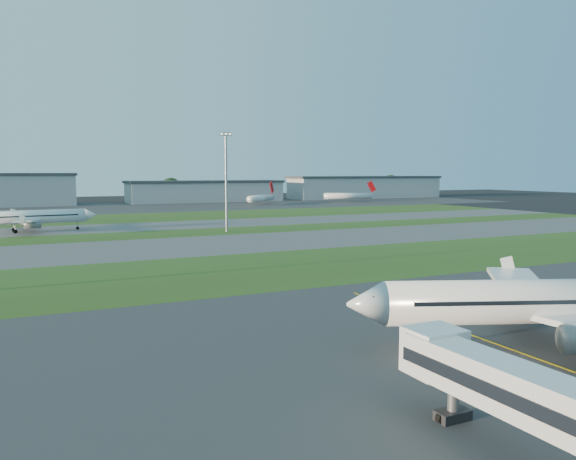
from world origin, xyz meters
TOP-DOWN VIEW (x-y plane):
  - ground at (0.00, 0.00)m, footprint 700.00×700.00m
  - apron_near at (0.00, 0.00)m, footprint 300.00×70.00m
  - grass_strip_a at (0.00, 52.00)m, footprint 300.00×34.00m
  - taxiway_a at (0.00, 85.00)m, footprint 300.00×32.00m
  - grass_strip_b at (0.00, 110.00)m, footprint 300.00×18.00m
  - taxiway_b at (0.00, 132.00)m, footprint 300.00×26.00m
  - grass_strip_c at (0.00, 165.00)m, footprint 300.00×40.00m
  - apron_far at (0.00, 225.00)m, footprint 400.00×80.00m
  - yellow_line at (5.00, 0.00)m, footprint 0.25×60.00m
  - airliner_parked at (9.11, 2.78)m, footprint 36.22×30.73m
  - airliner_taxiing at (-32.19, 130.29)m, footprint 34.98×29.59m
  - mini_jet_near at (70.95, 217.27)m, footprint 22.09×20.78m
  - mini_jet_far at (121.89, 220.69)m, footprint 28.28×8.81m
  - light_mast_centre at (15.00, 108.00)m, footprint 3.20×0.70m
  - hangar_east at (55.00, 255.00)m, footprint 81.60×23.00m
  - hangar_far_east at (155.00, 255.00)m, footprint 96.90×23.00m
  - tree_mid_west at (-20.00, 266.00)m, footprint 9.90×9.90m
  - tree_mid_east at (40.00, 269.00)m, footprint 11.55×11.55m
  - tree_east at (115.00, 267.00)m, footprint 10.45×10.45m
  - tree_far_east at (185.00, 271.00)m, footprint 12.65×12.65m

SIDE VIEW (x-z plane):
  - ground at x=0.00m, z-range 0.00..0.00m
  - yellow_line at x=5.00m, z-range -0.01..0.01m
  - apron_near at x=0.00m, z-range 0.00..0.01m
  - grass_strip_a at x=0.00m, z-range 0.00..0.01m
  - taxiway_a at x=0.00m, z-range 0.00..0.01m
  - grass_strip_b at x=0.00m, z-range 0.00..0.01m
  - taxiway_b at x=0.00m, z-range 0.00..0.01m
  - grass_strip_c at x=0.00m, z-range 0.00..0.01m
  - apron_far at x=0.00m, z-range 0.00..0.01m
  - mini_jet_near at x=70.95m, z-range -1.46..8.02m
  - mini_jet_far at x=121.89m, z-range -1.46..8.02m
  - airliner_taxiing at x=-32.19m, z-range -1.62..9.29m
  - airliner_parked at x=9.11m, z-range -1.78..10.15m
  - hangar_east at x=55.00m, z-range 0.04..11.24m
  - tree_mid_west at x=-20.00m, z-range 0.44..11.24m
  - tree_east at x=115.00m, z-range 0.46..11.86m
  - hangar_far_east at x=155.00m, z-range 0.04..13.24m
  - tree_mid_east at x=40.00m, z-range 0.51..13.11m
  - tree_far_east at x=185.00m, z-range 0.56..14.36m
  - light_mast_centre at x=15.00m, z-range 1.91..27.71m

